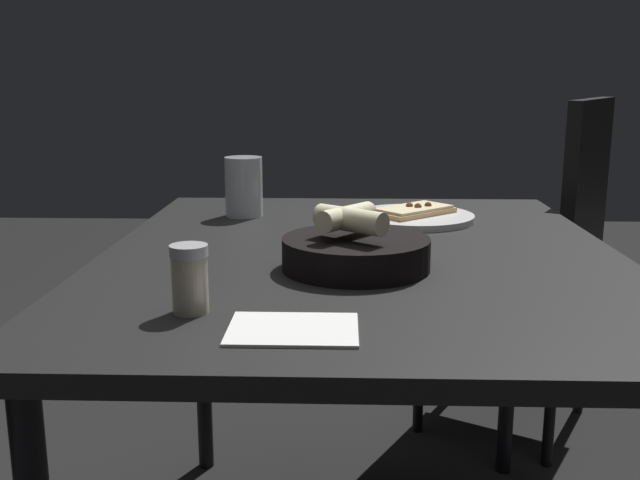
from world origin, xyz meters
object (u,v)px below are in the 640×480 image
dining_table (361,282)px  beer_glass (244,189)px  pepper_shaker (190,283)px  chair_near (541,251)px  pizza_plate (414,216)px  bread_basket (356,250)px

dining_table → beer_glass: 0.43m
beer_glass → pepper_shaker: beer_glass is taller
beer_glass → chair_near: bearing=28.9°
dining_table → beer_glass: (-0.25, 0.32, 0.12)m
pizza_plate → pepper_shaker: size_ratio=2.86×
pepper_shaker → bread_basket: bearing=45.9°
pepper_shaker → chair_near: size_ratio=0.09×
chair_near → pepper_shaker: bearing=-124.3°
pepper_shaker → dining_table: bearing=57.1°
dining_table → chair_near: 0.93m
bread_basket → pizza_plate: bearing=72.5°
dining_table → pepper_shaker: bearing=-122.9°
dining_table → pepper_shaker: 0.44m
pizza_plate → beer_glass: size_ratio=1.99×
dining_table → chair_near: (0.53, 0.76, -0.12)m
beer_glass → pizza_plate: bearing=-6.0°
beer_glass → chair_near: (0.79, 0.43, -0.24)m
pizza_plate → pepper_shaker: (-0.35, -0.65, 0.03)m
bread_basket → beer_glass: beer_glass is taller
pizza_plate → pepper_shaker: 0.74m
pizza_plate → chair_near: chair_near is taller
pepper_shaker → chair_near: (0.76, 1.12, -0.22)m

